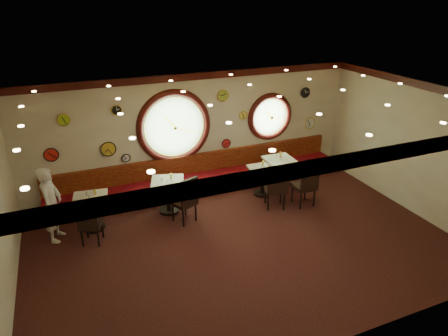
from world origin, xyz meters
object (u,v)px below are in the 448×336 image
at_px(chair_d, 307,182).
at_px(condiment_b_salt, 162,179).
at_px(table_a, 92,209).
at_px(condiment_d_salt, 276,156).
at_px(condiment_d_bottle, 280,155).
at_px(condiment_c_bottle, 263,164).
at_px(table_c, 263,178).
at_px(waiter, 52,204).
at_px(condiment_b_pepper, 167,181).
at_px(condiment_a_bottle, 95,192).
at_px(condiment_d_pepper, 281,158).
at_px(table_d, 279,169).
at_px(chair_b, 187,197).
at_px(condiment_c_pepper, 265,167).
at_px(condiment_c_salt, 262,166).
at_px(chair_c, 276,184).
at_px(chair_a, 89,221).
at_px(table_b, 168,192).
at_px(condiment_a_salt, 87,194).
at_px(condiment_a_pepper, 89,197).
at_px(condiment_b_bottle, 171,176).

height_order(chair_d, condiment_b_salt, chair_d).
bearing_deg(table_a, condiment_d_salt, 4.44).
bearing_deg(condiment_d_bottle, condiment_c_bottle, -161.44).
xyz_separation_m(table_c, waiter, (-5.19, -0.12, 0.37)).
xyz_separation_m(condiment_b_pepper, condiment_a_bottle, (-1.66, 0.07, -0.00)).
bearing_deg(condiment_d_salt, chair_d, -85.11).
distance_m(condiment_d_pepper, condiment_a_bottle, 4.90).
xyz_separation_m(table_d, condiment_d_pepper, (0.00, -0.08, 0.36)).
bearing_deg(condiment_d_bottle, chair_b, -163.30).
bearing_deg(condiment_d_bottle, table_c, -154.84).
bearing_deg(table_c, condiment_b_salt, 177.14).
bearing_deg(condiment_b_pepper, condiment_c_pepper, -1.15).
xyz_separation_m(chair_b, waiter, (-2.88, 0.46, 0.19)).
relative_size(table_a, condiment_b_pepper, 9.74).
distance_m(condiment_c_salt, waiter, 5.17).
relative_size(table_a, condiment_d_bottle, 4.62).
bearing_deg(chair_d, table_c, 125.84).
height_order(chair_c, condiment_d_pepper, chair_c).
bearing_deg(condiment_b_pepper, chair_d, -16.52).
bearing_deg(condiment_d_bottle, chair_d, -88.97).
distance_m(chair_a, condiment_c_bottle, 4.62).
height_order(table_c, condiment_d_salt, condiment_d_salt).
bearing_deg(chair_c, condiment_c_pepper, 103.39).
distance_m(table_b, chair_d, 3.46).
relative_size(condiment_a_salt, condiment_b_pepper, 1.25).
relative_size(condiment_b_salt, condiment_a_pepper, 1.28).
height_order(table_c, condiment_c_pepper, condiment_c_pepper).
distance_m(table_c, condiment_d_bottle, 0.88).
height_order(chair_d, condiment_d_bottle, chair_d).
bearing_deg(table_c, chair_b, -166.00).
xyz_separation_m(table_a, chair_d, (5.10, -0.97, 0.18)).
height_order(condiment_b_salt, condiment_c_pepper, condiment_b_salt).
bearing_deg(condiment_a_salt, chair_a, -94.48).
bearing_deg(table_c, condiment_c_pepper, -73.43).
bearing_deg(table_c, condiment_c_bottle, 68.72).
distance_m(chair_a, condiment_d_pepper, 5.21).
bearing_deg(condiment_d_salt, condiment_b_bottle, -175.71).
height_order(table_d, condiment_d_bottle, condiment_d_bottle).
relative_size(condiment_c_pepper, condiment_b_bottle, 0.64).
relative_size(chair_d, condiment_c_bottle, 4.90).
bearing_deg(chair_b, waiter, 148.35).
bearing_deg(condiment_c_bottle, condiment_d_bottle, 18.56).
xyz_separation_m(chair_b, condiment_c_salt, (2.28, 0.63, 0.17)).
bearing_deg(condiment_b_bottle, condiment_b_salt, -177.78).
relative_size(condiment_a_pepper, condiment_b_bottle, 0.58).
bearing_deg(chair_c, table_d, 75.49).
bearing_deg(condiment_c_salt, condiment_a_pepper, -178.44).
distance_m(chair_d, condiment_c_bottle, 1.29).
relative_size(table_b, chair_b, 1.33).
bearing_deg(condiment_c_salt, condiment_d_pepper, 9.93).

